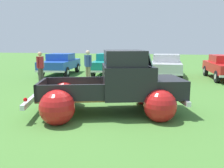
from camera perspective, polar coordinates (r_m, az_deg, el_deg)
ground_plane at (r=7.35m, az=-1.46°, el=-6.92°), size 80.00×80.00×0.00m
vintage_pickup_truck at (r=7.19m, az=1.60°, el=-1.07°), size 4.98×3.76×1.96m
show_car_0 at (r=16.46m, az=-12.45°, el=5.00°), size 2.30×4.32×1.43m
show_car_1 at (r=16.26m, az=-0.61°, el=5.19°), size 2.36×4.79×1.43m
show_car_2 at (r=15.31m, az=13.07°, el=4.63°), size 1.92×4.39×1.43m
spectator_0 at (r=12.99m, az=-5.89°, el=4.89°), size 0.52×0.45×1.74m
spectator_1 at (r=13.00m, az=-17.07°, el=4.34°), size 0.40×0.54×1.69m
lane_cone_0 at (r=9.41m, az=-2.11°, el=-1.22°), size 0.36×0.36×0.63m
lane_cone_1 at (r=10.09m, az=-2.42°, el=-0.46°), size 0.36×0.36×0.63m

